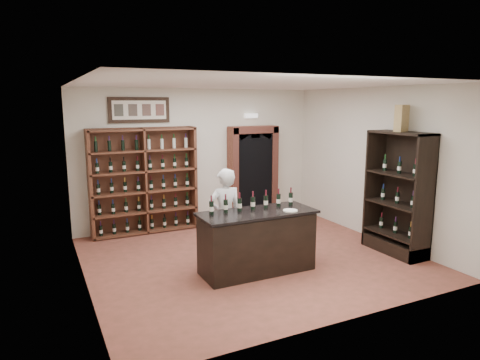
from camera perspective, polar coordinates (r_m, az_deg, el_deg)
name	(u,v)px	position (r m, az deg, el deg)	size (l,w,h in m)	color
floor	(251,257)	(7.69, 1.44, -10.28)	(5.50, 5.50, 0.00)	#95483B
ceiling	(252,84)	(7.20, 1.55, 12.67)	(5.50, 5.50, 0.00)	white
wall_back	(199,157)	(9.56, -5.43, 3.03)	(5.50, 0.04, 3.00)	beige
wall_left	(81,188)	(6.52, -20.48, -0.98)	(0.04, 5.00, 3.00)	beige
wall_right	(374,164)	(8.89, 17.44, 2.06)	(0.04, 5.00, 3.00)	beige
wine_shelf	(144,181)	(9.09, -12.70, -0.10)	(2.20, 0.38, 2.20)	brown
framed_picture	(139,110)	(9.08, -13.27, 9.07)	(1.25, 0.04, 0.52)	black
arched_doorway	(253,171)	(9.96, 1.70, 1.27)	(1.17, 0.35, 2.17)	black
emergency_light	(251,116)	(9.93, 1.49, 8.56)	(0.30, 0.10, 0.10)	white
tasting_counter	(257,242)	(6.93, 2.28, -8.27)	(1.88, 0.78, 1.00)	black
counter_bottle_0	(211,208)	(6.60, -3.83, -3.71)	(0.07, 0.07, 0.30)	black
counter_bottle_1	(226,206)	(6.69, -1.92, -3.49)	(0.07, 0.07, 0.30)	black
counter_bottle_2	(239,204)	(6.79, -0.07, -3.28)	(0.07, 0.07, 0.30)	black
counter_bottle_3	(253,203)	(6.89, 1.73, -3.08)	(0.07, 0.07, 0.30)	black
counter_bottle_4	(266,201)	(7.00, 3.47, -2.87)	(0.07, 0.07, 0.30)	black
counter_bottle_5	(278,200)	(7.12, 5.15, -2.68)	(0.07, 0.07, 0.30)	black
counter_bottle_6	(291,199)	(7.25, 6.78, -2.48)	(0.07, 0.07, 0.30)	black
side_cabinet	(398,212)	(8.25, 20.30, -4.01)	(0.48, 1.20, 2.20)	black
shopkeeper	(225,216)	(7.24, -2.02, -4.82)	(0.59, 0.39, 1.63)	silver
plate	(290,211)	(6.85, 6.72, -4.07)	(0.23, 0.23, 0.02)	silver
wine_crate	(402,118)	(8.04, 20.75, 7.71)	(0.33, 0.13, 0.46)	tan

